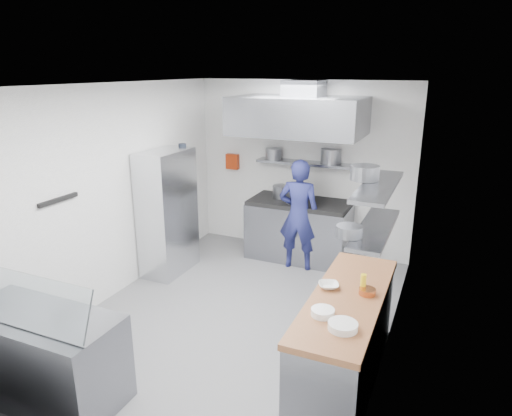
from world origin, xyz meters
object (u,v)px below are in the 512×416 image
at_px(wire_rack, 168,213).
at_px(display_case, 44,357).
at_px(chef, 299,215).
at_px(gas_range, 299,231).

bearing_deg(wire_rack, display_case, -79.41).
bearing_deg(wire_rack, chef, 27.08).
bearing_deg(gas_range, chef, -73.12).
height_order(gas_range, display_case, gas_range).
bearing_deg(display_case, chef, 71.96).
relative_size(chef, display_case, 1.14).
bearing_deg(wire_rack, gas_range, 37.82).
bearing_deg(display_case, gas_range, 74.98).
height_order(chef, wire_rack, wire_rack).
xyz_separation_m(chef, wire_rack, (-1.74, -0.89, 0.07)).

